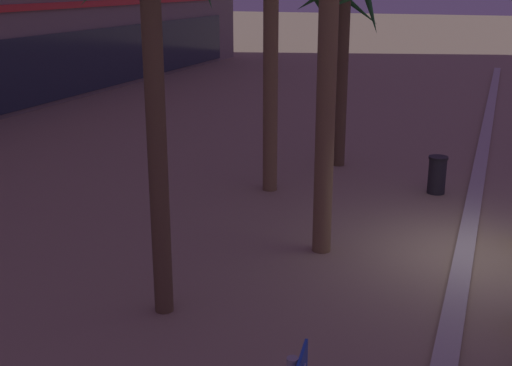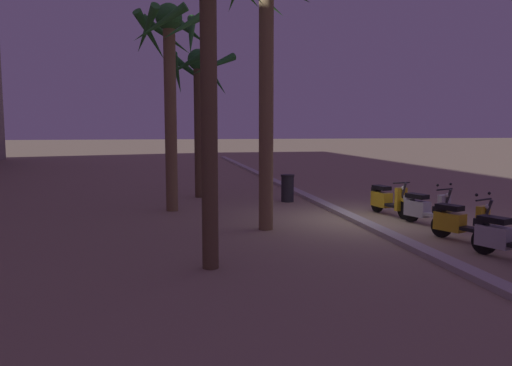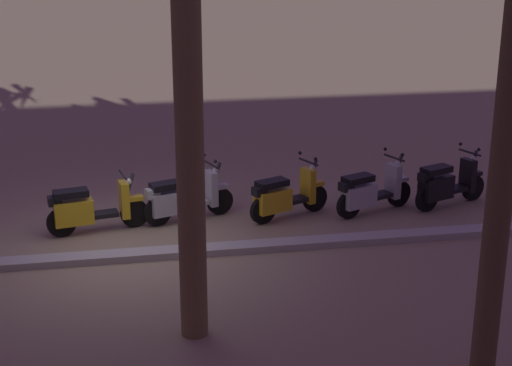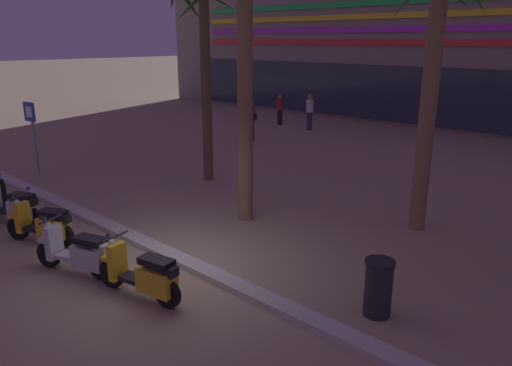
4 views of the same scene
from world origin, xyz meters
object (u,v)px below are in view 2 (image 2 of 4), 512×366
at_px(scooter_silver_mid_rear, 425,209).
at_px(palm_tree_far_corner, 198,88).
at_px(palm_tree_by_mall_entrance, 170,57).
at_px(scooter_yellow_last_in_row, 387,200).
at_px(scooter_silver_second_in_line, 507,237).
at_px(palm_tree_mid_walkway, 266,24).
at_px(litter_bin, 288,188).
at_px(scooter_yellow_mid_front, 460,222).

distance_m(scooter_silver_mid_rear, palm_tree_far_corner, 9.25).
distance_m(palm_tree_far_corner, palm_tree_by_mall_entrance, 3.18).
bearing_deg(scooter_yellow_last_in_row, palm_tree_far_corner, 46.91).
bearing_deg(scooter_silver_second_in_line, scooter_silver_mid_rear, -3.71).
height_order(palm_tree_mid_walkway, litter_bin, palm_tree_mid_walkway).
bearing_deg(scooter_silver_second_in_line, palm_tree_by_mall_entrance, 41.41).
bearing_deg(scooter_silver_second_in_line, scooter_yellow_last_in_row, 0.68).
height_order(scooter_yellow_mid_front, palm_tree_far_corner, palm_tree_far_corner).
relative_size(scooter_silver_second_in_line, scooter_silver_mid_rear, 0.97).
bearing_deg(palm_tree_far_corner, scooter_yellow_last_in_row, -133.09).
bearing_deg(palm_tree_by_mall_entrance, scooter_silver_mid_rear, -118.91).
bearing_deg(scooter_yellow_mid_front, litter_bin, 19.23).
bearing_deg(litter_bin, scooter_yellow_mid_front, -160.77).
bearing_deg(scooter_yellow_mid_front, scooter_silver_mid_rear, -6.12).
relative_size(scooter_silver_second_in_line, palm_tree_mid_walkway, 0.25).
bearing_deg(scooter_yellow_mid_front, palm_tree_far_corner, 32.09).
height_order(scooter_yellow_last_in_row, palm_tree_mid_walkway, palm_tree_mid_walkway).
height_order(palm_tree_mid_walkway, palm_tree_far_corner, palm_tree_mid_walkway).
bearing_deg(litter_bin, palm_tree_far_corner, 59.78).
distance_m(scooter_silver_mid_rear, litter_bin, 5.45).
xyz_separation_m(scooter_silver_mid_rear, scooter_yellow_last_in_row, (1.68, 0.29, 0.01)).
height_order(scooter_silver_second_in_line, palm_tree_far_corner, palm_tree_far_corner).
bearing_deg(litter_bin, palm_tree_mid_walkway, 159.37).
height_order(scooter_silver_second_in_line, scooter_yellow_last_in_row, scooter_silver_second_in_line).
xyz_separation_m(scooter_yellow_mid_front, palm_tree_by_mall_entrance, (5.50, 6.34, 4.25)).
bearing_deg(litter_bin, scooter_silver_mid_rear, -152.19).
relative_size(scooter_silver_mid_rear, palm_tree_far_corner, 0.32).
bearing_deg(scooter_silver_second_in_line, palm_tree_mid_walkway, 47.11).
bearing_deg(palm_tree_mid_walkway, scooter_yellow_last_in_row, -69.90).
distance_m(scooter_silver_mid_rear, palm_tree_by_mall_entrance, 8.59).
bearing_deg(scooter_yellow_last_in_row, scooter_yellow_mid_front, -178.56).
distance_m(scooter_silver_second_in_line, palm_tree_by_mall_entrance, 10.44).
relative_size(palm_tree_mid_walkway, palm_tree_by_mall_entrance, 1.08).
bearing_deg(scooter_silver_mid_rear, palm_tree_far_corner, 40.00).
distance_m(scooter_yellow_mid_front, palm_tree_far_corner, 10.57).
bearing_deg(palm_tree_mid_walkway, scooter_silver_second_in_line, -132.89).
bearing_deg(palm_tree_far_corner, palm_tree_by_mall_entrance, 160.21).
bearing_deg(scooter_yellow_last_in_row, scooter_silver_mid_rear, -170.13).
relative_size(scooter_yellow_mid_front, litter_bin, 1.71).
distance_m(palm_tree_by_mall_entrance, litter_bin, 5.93).
height_order(scooter_yellow_mid_front, scooter_yellow_last_in_row, scooter_yellow_mid_front).
bearing_deg(palm_tree_by_mall_entrance, litter_bin, -73.11).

